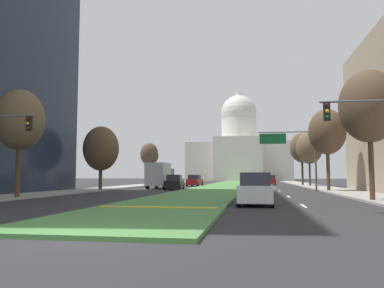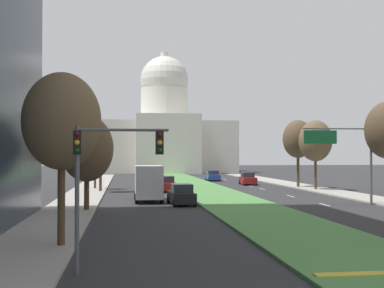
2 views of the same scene
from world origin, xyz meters
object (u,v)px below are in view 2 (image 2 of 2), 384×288
at_px(street_tree_left_mid, 87,149).
at_px(sedan_distant, 167,184).
at_px(box_truck_delivery, 148,183).
at_px(overhead_guide_sign, 345,149).
at_px(sedan_very_far, 213,176).
at_px(street_tree_left_distant, 95,147).
at_px(traffic_light_near_left, 102,165).
at_px(sedan_midblock, 181,195).
at_px(street_tree_right_far, 315,141).
at_px(street_tree_left_far, 101,147).
at_px(street_tree_right_distant, 298,139).
at_px(capitol_building, 165,133).
at_px(street_tree_left_near, 62,122).
at_px(sedan_far_horizon, 248,179).

relative_size(street_tree_left_mid, sedan_distant, 1.58).
relative_size(street_tree_left_mid, box_truck_delivery, 1.10).
relative_size(overhead_guide_sign, sedan_very_far, 1.45).
distance_m(street_tree_left_distant, sedan_very_far, 25.24).
relative_size(traffic_light_near_left, sedan_midblock, 1.18).
xyz_separation_m(street_tree_right_far, box_truck_delivery, (-19.91, -11.73, -4.07)).
bearing_deg(street_tree_left_far, sedan_distant, -0.59).
bearing_deg(street_tree_left_far, street_tree_right_distant, 10.54).
bearing_deg(traffic_light_near_left, street_tree_left_mid, 95.60).
bearing_deg(sedan_very_far, sedan_distant, -111.86).
distance_m(sedan_distant, box_truck_delivery, 12.16).
relative_size(street_tree_right_far, sedan_midblock, 1.86).
bearing_deg(street_tree_left_far, street_tree_right_far, -0.46).
bearing_deg(street_tree_right_far, street_tree_left_distant, 169.16).
height_order(overhead_guide_sign, sedan_distant, overhead_guide_sign).
xyz_separation_m(street_tree_left_far, sedan_distant, (7.35, -0.08, -4.20)).
bearing_deg(traffic_light_near_left, street_tree_right_far, 59.88).
bearing_deg(street_tree_right_far, capitol_building, 101.46).
distance_m(traffic_light_near_left, street_tree_left_far, 39.49).
height_order(street_tree_left_far, street_tree_left_distant, street_tree_left_far).
bearing_deg(street_tree_left_mid, street_tree_left_far, 89.74).
distance_m(street_tree_right_far, street_tree_left_distant, 25.97).
height_order(overhead_guide_sign, street_tree_left_mid, street_tree_left_mid).
distance_m(capitol_building, traffic_light_near_left, 102.88).
bearing_deg(box_truck_delivery, street_tree_left_distant, 108.60).
bearing_deg(capitol_building, sedan_very_far, -83.54).
xyz_separation_m(traffic_light_near_left, street_tree_left_far, (-1.88, 39.43, 1.22)).
xyz_separation_m(street_tree_left_near, street_tree_right_distant, (24.28, 38.71, 0.44)).
relative_size(traffic_light_near_left, street_tree_left_near, 0.66).
bearing_deg(sedan_far_horizon, street_tree_right_far, -66.28).
height_order(street_tree_left_far, box_truck_delivery, street_tree_left_far).
bearing_deg(sedan_distant, street_tree_left_far, 179.41).
height_order(sedan_distant, sedan_very_far, sedan_distant).
height_order(traffic_light_near_left, sedan_distant, traffic_light_near_left).
relative_size(capitol_building, overhead_guide_sign, 4.91).
xyz_separation_m(street_tree_left_distant, sedan_far_horizon, (20.29, 6.97, -4.21)).
relative_size(traffic_light_near_left, street_tree_right_far, 0.64).
xyz_separation_m(street_tree_left_near, street_tree_left_distant, (-0.73, 38.90, -0.62)).
xyz_separation_m(sedan_distant, sedan_far_horizon, (12.09, 11.73, -0.01)).
relative_size(overhead_guide_sign, street_tree_right_far, 0.80).
xyz_separation_m(traffic_light_near_left, sedan_very_far, (14.55, 62.01, -3.02)).
distance_m(street_tree_right_distant, sedan_distant, 18.20).
xyz_separation_m(sedan_midblock, box_truck_delivery, (-2.59, 3.39, 0.86)).
bearing_deg(street_tree_left_near, street_tree_left_mid, 89.89).
distance_m(street_tree_right_distant, sedan_very_far, 20.36).
bearing_deg(sedan_very_far, street_tree_left_mid, -111.51).
height_order(street_tree_right_far, sedan_very_far, street_tree_right_far).
bearing_deg(street_tree_right_far, street_tree_right_distant, 95.91).
bearing_deg(box_truck_delivery, street_tree_right_distant, 40.22).
bearing_deg(street_tree_left_near, overhead_guide_sign, 39.07).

